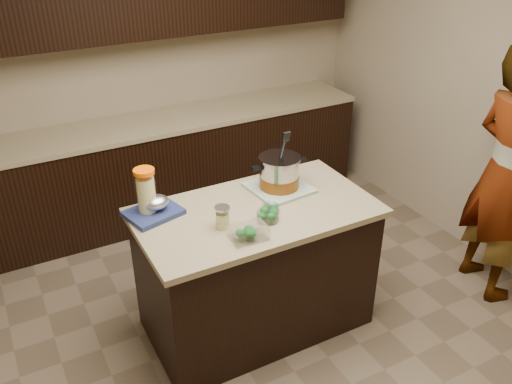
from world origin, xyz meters
TOP-DOWN VIEW (x-y plane):
  - ground_plane at (0.00, 0.00)m, footprint 4.00×4.00m
  - room_shell at (0.00, 0.00)m, footprint 4.04×4.04m
  - back_cabinets at (0.00, 1.74)m, footprint 3.60×0.63m
  - island at (0.00, 0.00)m, footprint 1.46×0.81m
  - dish_towel at (0.25, 0.16)m, footprint 0.39×0.39m
  - stock_pot at (0.25, 0.16)m, footprint 0.38×0.30m
  - lemonade_pitcher at (-0.59, 0.25)m, footprint 0.16×0.16m
  - mason_jar at (-0.26, -0.09)m, footprint 0.10×0.10m
  - broccoli_tub_left at (0.06, -0.07)m, footprint 0.13×0.13m
  - broccoli_tub_right at (0.00, -0.14)m, footprint 0.17×0.17m
  - broccoli_tub_rect at (-0.18, -0.26)m, footprint 0.21×0.16m
  - blue_tray at (-0.56, 0.23)m, footprint 0.36×0.32m
  - person at (1.70, -0.42)m, footprint 0.57×0.75m

SIDE VIEW (x-z plane):
  - ground_plane at x=0.00m, z-range 0.00..0.00m
  - island at x=0.00m, z-range 0.00..0.90m
  - dish_towel at x=0.25m, z-range 0.90..0.92m
  - person at x=1.70m, z-range 0.00..1.82m
  - broccoli_tub_left at x=0.06m, z-range 0.90..0.95m
  - broccoli_tub_right at x=0.00m, z-range 0.90..0.96m
  - broccoli_tub_rect at x=-0.18m, z-range 0.90..0.97m
  - blue_tray at x=-0.56m, z-range 0.88..1.00m
  - back_cabinets at x=0.00m, z-range -0.22..2.10m
  - mason_jar at x=-0.26m, z-range 0.89..1.04m
  - stock_pot at x=0.25m, z-range 0.82..1.20m
  - lemonade_pitcher at x=-0.59m, z-range 0.89..1.19m
  - room_shell at x=0.00m, z-range 0.35..3.07m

